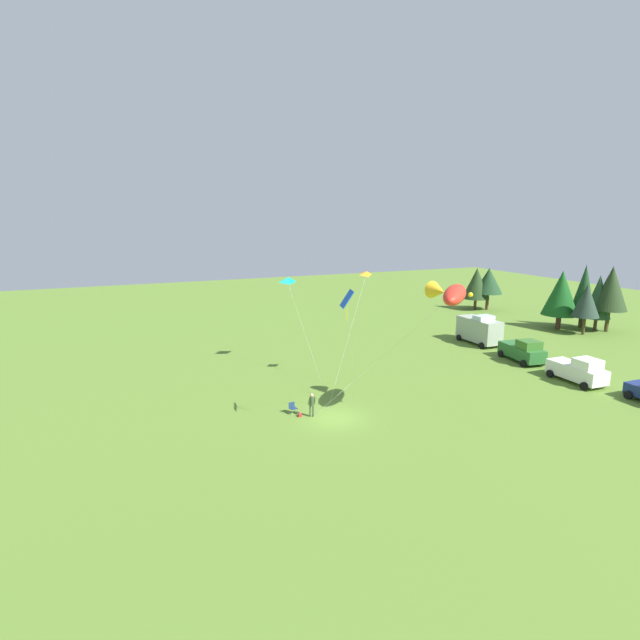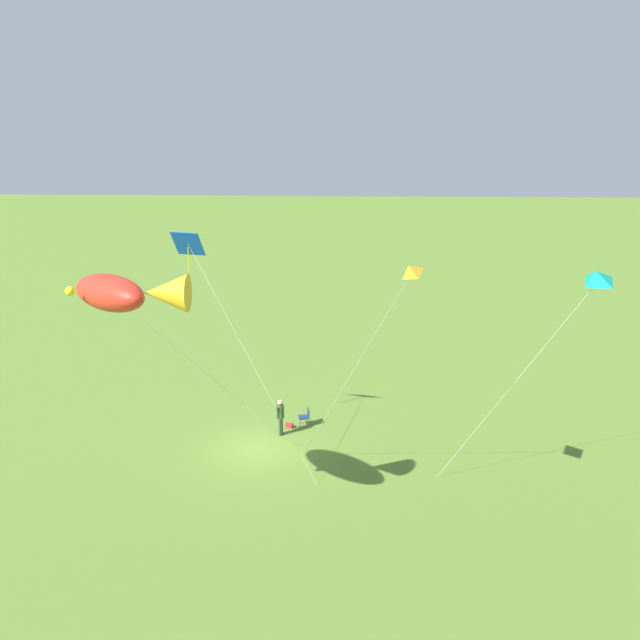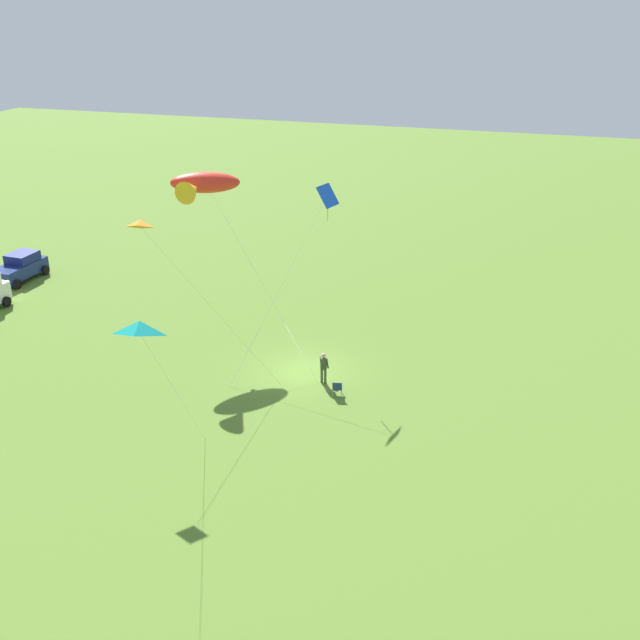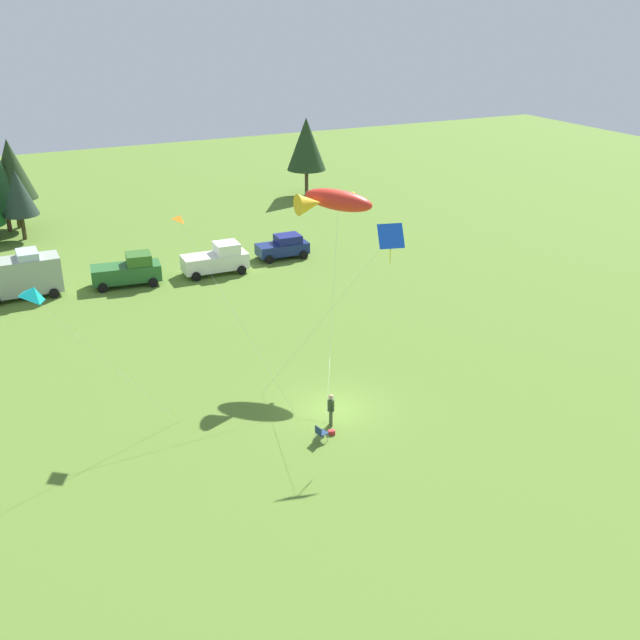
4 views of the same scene
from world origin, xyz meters
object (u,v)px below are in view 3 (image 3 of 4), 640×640
object	(u,v)px
kite_large_fish	(202,184)
folding_chair	(337,387)
kite_diamond_blue	(326,199)
kite_delta_orange	(141,224)
person_kite_flyer	(324,366)
backpack_on_grass	(336,386)
kite_delta_teal	(140,327)
car_navy_hatch	(20,267)

from	to	relation	value
kite_large_fish	folding_chair	bearing A→B (deg)	-119.19
kite_diamond_blue	kite_delta_orange	world-z (taller)	kite_delta_orange
person_kite_flyer	backpack_on_grass	distance (m)	1.24
person_kite_flyer	kite_large_fish	world-z (taller)	kite_large_fish
kite_large_fish	kite_delta_orange	xyz separation A→B (m)	(-9.19, -1.45, 0.42)
backpack_on_grass	kite_delta_teal	xyz separation A→B (m)	(-12.25, 3.57, 8.18)
person_kite_flyer	kite_delta_orange	bearing A→B (deg)	141.72
folding_chair	backpack_on_grass	xyz separation A→B (m)	(0.76, 0.30, -0.38)
kite_delta_teal	kite_delta_orange	bearing A→B (deg)	28.75
car_navy_hatch	kite_diamond_blue	world-z (taller)	kite_diamond_blue
backpack_on_grass	kite_delta_orange	world-z (taller)	kite_delta_orange
backpack_on_grass	kite_large_fish	size ratio (longest dim) A/B	0.03
car_navy_hatch	kite_delta_teal	distance (m)	31.51
kite_delta_teal	kite_large_fish	bearing A→B (deg)	18.50
person_kite_flyer	backpack_on_grass	bearing A→B (deg)	-98.04
car_navy_hatch	kite_diamond_blue	xyz separation A→B (m)	(-4.75, -24.24, 8.00)
kite_delta_teal	kite_delta_orange	distance (m)	8.76
backpack_on_grass	kite_large_fish	xyz separation A→B (m)	(4.55, 9.20, 8.95)
kite_diamond_blue	kite_delta_orange	xyz separation A→B (m)	(-8.54, 6.01, 0.54)
kite_large_fish	kite_delta_orange	size ratio (longest dim) A/B	1.04
folding_chair	backpack_on_grass	world-z (taller)	folding_chair
person_kite_flyer	kite_diamond_blue	world-z (taller)	kite_diamond_blue
person_kite_flyer	folding_chair	xyz separation A→B (m)	(-1.11, -1.07, -0.53)
person_kite_flyer	kite_large_fish	bearing A→B (deg)	79.66
backpack_on_grass	person_kite_flyer	bearing A→B (deg)	65.79
person_kite_flyer	kite_delta_orange	world-z (taller)	kite_delta_orange
person_kite_flyer	kite_diamond_blue	size ratio (longest dim) A/B	0.18
person_kite_flyer	car_navy_hatch	distance (m)	26.54
car_navy_hatch	kite_large_fish	distance (m)	19.09
kite_delta_teal	kite_diamond_blue	bearing A→B (deg)	-6.48
folding_chair	kite_diamond_blue	bearing A→B (deg)	12.15
person_kite_flyer	folding_chair	bearing A→B (deg)	-119.64
person_kite_flyer	folding_chair	world-z (taller)	person_kite_flyer
backpack_on_grass	kite_diamond_blue	bearing A→B (deg)	24.05
person_kite_flyer	kite_delta_teal	bearing A→B (deg)	-176.37
folding_chair	kite_delta_teal	world-z (taller)	kite_delta_teal
backpack_on_grass	kite_diamond_blue	world-z (taller)	kite_diamond_blue
folding_chair	kite_diamond_blue	xyz separation A→B (m)	(4.66, 2.04, 8.46)
person_kite_flyer	kite_diamond_blue	bearing A→B (deg)	31.39
kite_diamond_blue	folding_chair	bearing A→B (deg)	-156.34
person_kite_flyer	kite_diamond_blue	xyz separation A→B (m)	(3.55, 0.97, 7.93)
backpack_on_grass	kite_diamond_blue	distance (m)	9.82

